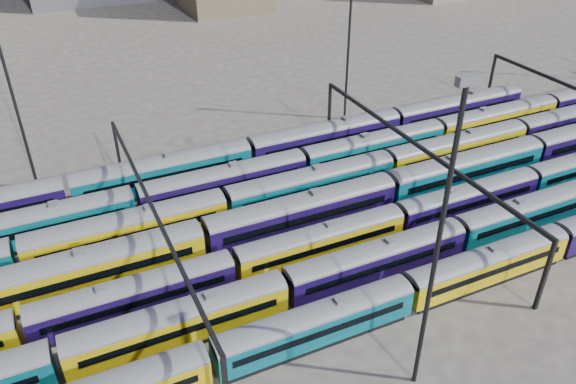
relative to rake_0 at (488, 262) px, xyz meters
name	(u,v)px	position (x,y,z in m)	size (l,w,h in m)	color
ground	(335,222)	(-8.31, 15.00, -2.39)	(500.00, 500.00, 0.00)	#423C38
rake_0	(488,262)	(0.00, 0.00, 0.00)	(92.62, 2.72, 4.56)	black
rake_1	(285,286)	(-19.21, 5.00, 0.14)	(117.41, 2.86, 4.81)	black
rake_2	(233,264)	(-22.31, 10.00, 0.04)	(112.87, 2.76, 4.62)	black
rake_3	(203,236)	(-23.71, 15.00, 0.49)	(133.51, 3.25, 5.49)	black
rake_4	(225,203)	(-19.59, 20.00, 0.37)	(128.02, 3.12, 5.26)	black
rake_5	(374,145)	(2.98, 25.00, 0.30)	(104.09, 3.05, 5.14)	black
rake_6	(163,170)	(-23.94, 30.00, 0.50)	(111.38, 3.26, 5.50)	black
gantry_1	(153,215)	(-28.31, 15.00, 4.40)	(0.35, 40.35, 8.03)	black
gantry_2	(415,152)	(1.69, 15.00, 4.40)	(0.35, 40.35, 8.03)	black
mast_1	(9,82)	(-38.31, 37.00, 11.58)	(1.40, 0.50, 25.60)	black
mast_2	(439,241)	(-13.31, -7.00, 11.58)	(1.40, 0.50, 25.60)	black
mast_3	(349,29)	(6.69, 39.00, 11.58)	(1.40, 0.50, 25.60)	black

